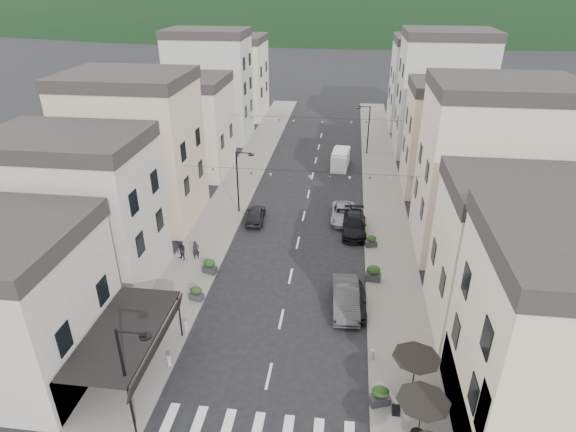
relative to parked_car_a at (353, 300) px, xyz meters
name	(u,v)px	position (x,y,z in m)	size (l,w,h in m)	color
sidewalk_left	(238,186)	(-12.10, 19.32, -0.64)	(4.00, 76.00, 0.12)	slate
sidewalk_right	(383,193)	(2.90, 19.32, -0.64)	(4.00, 76.00, 0.12)	slate
hill_backdrop	(348,12)	(-4.60, 287.32, -0.70)	(640.00, 360.00, 70.00)	black
boutique_awning	(129,333)	(-11.85, -7.68, 2.41)	(3.77, 7.50, 3.28)	black
buildings_row_left	(186,113)	(-19.10, 25.08, 5.42)	(10.20, 54.16, 14.00)	#A9A39B
buildings_row_right	(455,123)	(9.90, 23.92, 5.62)	(10.20, 54.16, 14.50)	beige
cafe_terrace	(423,406)	(3.10, -9.88, 1.65)	(2.50, 8.10, 2.53)	black
streetlamp_left_near	(129,369)	(-10.42, -10.68, 3.00)	(1.70, 0.56, 6.00)	black
streetlamp_left_far	(240,176)	(-10.42, 13.32, 3.00)	(1.70, 0.56, 6.00)	black
streetlamp_right_far	(366,125)	(1.22, 31.32, 3.00)	(1.70, 0.56, 6.00)	black
bollards	(267,377)	(-4.60, -7.18, -0.28)	(11.66, 10.26, 0.60)	gray
bunting_near	(300,175)	(-4.60, 9.32, 4.95)	(19.00, 0.28, 0.62)	black
bunting_far	(315,121)	(-4.60, 25.32, 4.95)	(19.00, 0.28, 0.62)	black
parked_car_a	(353,300)	(0.00, 0.00, 0.00)	(1.66, 4.13, 1.41)	black
parked_car_b	(346,298)	(-0.52, 0.03, 0.10)	(1.71, 4.90, 1.61)	#38383B
parked_car_c	(343,213)	(-1.01, 13.02, -0.06)	(2.13, 4.63, 1.29)	#94969D
parked_car_d	(354,225)	(0.00, 10.77, 0.03)	(2.05, 5.04, 1.46)	black
parked_car_e	(255,215)	(-8.81, 11.72, -0.03)	(1.59, 3.95, 1.35)	black
delivery_van	(341,159)	(-1.64, 26.41, 0.35)	(2.13, 4.60, 2.14)	white
pedestrian_a	(196,250)	(-12.15, 4.62, 0.19)	(0.56, 0.37, 1.54)	black
pedestrian_b	(181,251)	(-13.23, 4.33, 0.22)	(0.78, 0.61, 1.61)	black
planter_la	(196,293)	(-10.60, -0.48, -0.07)	(1.03, 0.71, 1.06)	#323235
planter_lb	(210,266)	(-10.60, 2.87, -0.02)	(1.16, 0.85, 1.17)	#29292C
planter_ra	(380,395)	(1.40, -7.94, -0.01)	(1.18, 0.90, 1.17)	#2E2E30
planter_rb	(373,273)	(1.40, 3.37, 0.03)	(1.17, 0.71, 1.26)	#2E2E31
planter_rc	(371,241)	(1.40, 8.29, -0.09)	(1.01, 0.73, 1.02)	#2A2A2D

